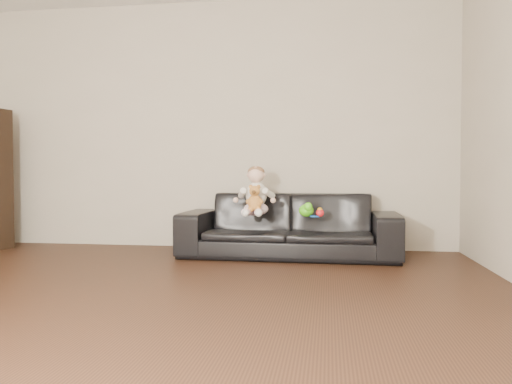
% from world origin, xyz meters
% --- Properties ---
extents(floor, '(5.50, 5.50, 0.00)m').
position_xyz_m(floor, '(0.00, 0.00, 0.00)').
color(floor, '#341E12').
rests_on(floor, ground).
extents(wall_back, '(5.00, 0.00, 5.00)m').
position_xyz_m(wall_back, '(0.00, 2.75, 1.30)').
color(wall_back, '#BBB19D').
rests_on(wall_back, ground).
extents(sofa, '(2.04, 0.84, 0.59)m').
position_xyz_m(sofa, '(0.84, 2.25, 0.30)').
color(sofa, black).
rests_on(sofa, floor).
extents(baby, '(0.31, 0.39, 0.46)m').
position_xyz_m(baby, '(0.54, 2.14, 0.59)').
color(baby, white).
rests_on(baby, sofa).
extents(teddy_bear, '(0.15, 0.15, 0.24)m').
position_xyz_m(teddy_bear, '(0.55, 2.00, 0.56)').
color(teddy_bear, '#C38037').
rests_on(teddy_bear, sofa).
extents(toy_green, '(0.15, 0.17, 0.11)m').
position_xyz_m(toy_green, '(1.01, 2.10, 0.45)').
color(toy_green, '#58E41A').
rests_on(toy_green, sofa).
extents(toy_rattle, '(0.08, 0.08, 0.07)m').
position_xyz_m(toy_rattle, '(1.13, 2.08, 0.43)').
color(toy_rattle, red).
rests_on(toy_rattle, sofa).
extents(toy_blue_disc, '(0.10, 0.10, 0.01)m').
position_xyz_m(toy_blue_disc, '(1.08, 2.08, 0.40)').
color(toy_blue_disc, blue).
rests_on(toy_blue_disc, sofa).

